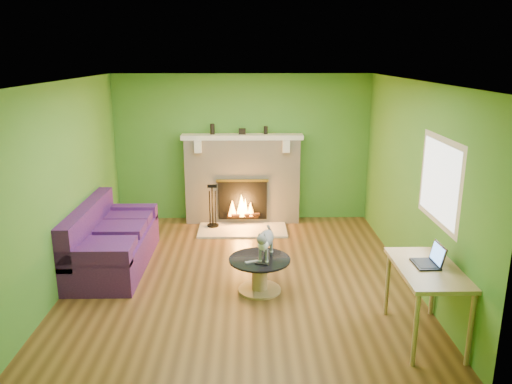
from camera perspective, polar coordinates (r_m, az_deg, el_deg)
The scene contains 22 objects.
floor at distance 6.90m, azimuth -1.69°, elevation -9.53°, with size 5.00×5.00×0.00m, color #563618.
ceiling at distance 6.26m, azimuth -1.88°, elevation 12.56°, with size 5.00×5.00×0.00m, color white.
wall_back at distance 8.90m, azimuth -1.56°, elevation 5.02°, with size 5.00×5.00×0.00m, color #44892D.
wall_front at distance 4.09m, azimuth -2.25°, elevation -7.85°, with size 5.00×5.00×0.00m, color #44892D.
wall_left at distance 6.87m, azimuth -20.88°, elevation 0.83°, with size 5.00×5.00×0.00m, color #44892D.
wall_right at distance 6.81m, azimuth 17.51°, elevation 1.01°, with size 5.00×5.00×0.00m, color #44892D.
window_frame at distance 5.93m, azimuth 20.28°, elevation 1.16°, with size 1.20×1.20×0.00m, color silver.
window_pane at distance 5.93m, azimuth 20.20°, elevation 1.16°, with size 1.06×1.06×0.00m, color white.
fireplace at distance 8.84m, azimuth -1.55°, elevation 1.43°, with size 2.10×0.46×1.58m.
hearth at distance 8.56m, azimuth -1.55°, elevation -4.33°, with size 1.50×0.75×0.03m, color beige.
mantel at distance 8.66m, azimuth -1.59°, elevation 6.33°, with size 2.10×0.28×0.08m, color white.
sofa at distance 7.37m, azimuth -16.34°, elevation -5.59°, with size 0.90×2.00×0.90m.
coffee_table at distance 6.39m, azimuth 0.41°, elevation -9.17°, with size 0.78×0.78×0.44m.
desk at distance 5.50m, azimuth 19.07°, elevation -9.05°, with size 0.64×1.10×0.81m.
cat at distance 6.29m, azimuth 1.14°, elevation -5.73°, with size 0.24×0.65×0.41m, color slate, non-canonical shape.
remote_silver at distance 6.20m, azimuth -0.49°, elevation -7.99°, with size 0.17×0.04×0.02m, color gray.
remote_black at distance 6.15m, azimuth 0.65°, elevation -8.22°, with size 0.16×0.04×0.02m, color black.
laptop at distance 5.46m, azimuth 18.89°, elevation -6.79°, with size 0.27×0.31×0.23m, color black, non-canonical shape.
fire_tools at distance 8.60m, azimuth -4.99°, elevation -1.55°, with size 0.20×0.20×0.75m, color black, non-canonical shape.
mantel_vase_left at distance 8.69m, azimuth -5.00°, elevation 7.18°, with size 0.08×0.08×0.18m, color black.
mantel_vase_right at distance 8.68m, azimuth 1.12°, elevation 7.09°, with size 0.07×0.07×0.14m, color black.
mantel_box at distance 8.68m, azimuth -1.59°, elevation 6.95°, with size 0.12×0.08×0.10m, color black.
Camera 1 is at (0.10, -6.25, 2.92)m, focal length 35.00 mm.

